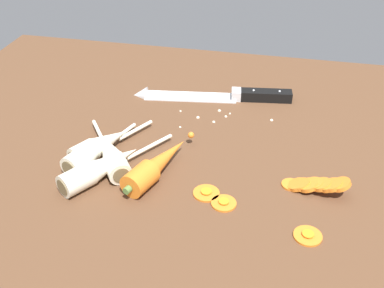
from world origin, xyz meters
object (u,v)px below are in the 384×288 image
object	(u,v)px
parsnip_front	(111,154)
parsnip_back	(102,167)
carrot_slice_stray_near	(308,235)
chefs_knife	(210,95)
parsnip_mid_left	(101,145)
carrot_slice_stray_far	(206,192)
carrot_slice_stack	(315,185)
whole_carrot	(156,165)
parsnip_mid_right	(92,152)
carrot_slice_stray_mid	(224,202)

from	to	relation	value
parsnip_front	parsnip_back	xyz separation A→B (cm)	(-0.21, -3.94, -0.00)
parsnip_back	carrot_slice_stray_near	size ratio (longest dim) A/B	5.01
chefs_knife	parsnip_mid_left	size ratio (longest dim) A/B	1.99
carrot_slice_stray_near	carrot_slice_stray_far	bearing A→B (deg)	158.60
carrot_slice_stack	parsnip_mid_left	bearing A→B (deg)	175.92
parsnip_front	carrot_slice_stack	world-z (taller)	parsnip_front
parsnip_front	carrot_slice_stack	distance (cm)	35.06
carrot_slice_stack	carrot_slice_stray_near	size ratio (longest dim) A/B	2.59
parsnip_front	carrot_slice_stray_far	bearing A→B (deg)	-14.71
whole_carrot	carrot_slice_stray_far	xyz separation A→B (cm)	(9.26, -3.26, -1.74)
parsnip_back	parsnip_mid_left	bearing A→B (deg)	112.19
parsnip_back	carrot_slice_stray_far	size ratio (longest dim) A/B	4.87
parsnip_mid_right	carrot_slice_stray_near	bearing A→B (deg)	-16.52
parsnip_mid_right	parsnip_back	xyz separation A→B (cm)	(3.36, -4.06, -0.00)
parsnip_front	carrot_slice_stack	bearing A→B (deg)	-0.33
parsnip_front	parsnip_mid_left	size ratio (longest dim) A/B	1.03
chefs_knife	parsnip_front	xyz separation A→B (cm)	(-12.46, -27.79, 1.33)
carrot_slice_stray_near	carrot_slice_stray_mid	xyz separation A→B (cm)	(-13.12, 4.54, 0.00)
parsnip_mid_left	carrot_slice_stack	xyz separation A→B (cm)	(37.89, -2.70, -0.63)
chefs_knife	whole_carrot	xyz separation A→B (cm)	(-3.77, -29.24, 1.45)
carrot_slice_stack	whole_carrot	bearing A→B (deg)	-177.29
carrot_slice_stray_far	carrot_slice_stray_near	bearing A→B (deg)	-21.40
parsnip_mid_left	carrot_slice_stray_far	bearing A→B (deg)	-19.14
parsnip_mid_right	carrot_slice_stray_near	distance (cm)	39.47
carrot_slice_stray_mid	carrot_slice_stray_far	world-z (taller)	same
whole_carrot	carrot_slice_stray_mid	xyz separation A→B (cm)	(12.42, -5.10, -1.74)
parsnip_front	parsnip_mid_right	size ratio (longest dim) A/B	1.00
parsnip_mid_right	carrot_slice_stack	size ratio (longest dim) A/B	1.65
whole_carrot	carrot_slice_stray_mid	world-z (taller)	whole_carrot
carrot_slice_stray_mid	carrot_slice_stray_far	xyz separation A→B (cm)	(-3.16, 1.84, 0.00)
parsnip_back	carrot_slice_stack	size ratio (longest dim) A/B	1.94
parsnip_back	carrot_slice_stray_near	distance (cm)	35.22
parsnip_back	carrot_slice_stack	distance (cm)	35.47
carrot_slice_stray_near	chefs_knife	bearing A→B (deg)	119.25
chefs_knife	parsnip_mid_left	world-z (taller)	parsnip_mid_left
parsnip_back	carrot_slice_stray_mid	world-z (taller)	parsnip_back
parsnip_mid_left	chefs_knife	bearing A→B (deg)	58.83
carrot_slice_stray_near	whole_carrot	bearing A→B (deg)	159.32
parsnip_mid_left	carrot_slice_stray_near	xyz separation A→B (cm)	(37.07, -13.60, -1.62)
parsnip_front	carrot_slice_stray_near	xyz separation A→B (cm)	(34.23, -11.09, -1.62)
carrot_slice_stray_near	parsnip_mid_left	bearing A→B (deg)	159.86
parsnip_front	carrot_slice_stray_near	world-z (taller)	parsnip_front
whole_carrot	carrot_slice_stray_near	size ratio (longest dim) A/B	4.52
whole_carrot	carrot_slice_stray_far	bearing A→B (deg)	-19.40
parsnip_mid_right	carrot_slice_stack	xyz separation A→B (cm)	(38.62, -0.33, -0.63)
parsnip_mid_right	carrot_slice_stack	world-z (taller)	parsnip_mid_right
carrot_slice_stack	carrot_slice_stray_mid	distance (cm)	15.35
carrot_slice_stack	carrot_slice_stray_mid	xyz separation A→B (cm)	(-13.94, -6.35, -0.99)
parsnip_back	parsnip_mid_right	bearing A→B (deg)	129.62
parsnip_back	carrot_slice_stray_near	xyz separation A→B (cm)	(34.44, -7.16, -1.62)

